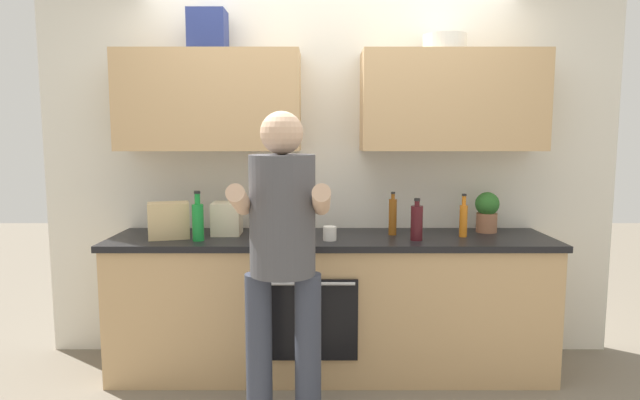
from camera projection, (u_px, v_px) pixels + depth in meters
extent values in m
plane|color=#756B5B|center=(330.00, 369.00, 3.57)|extent=(12.00, 12.00, 0.00)
cube|color=silver|center=(329.00, 178.00, 3.77)|extent=(4.00, 0.06, 2.50)
cube|color=tan|center=(208.00, 101.00, 3.52)|extent=(1.20, 0.32, 0.65)
cube|color=tan|center=(451.00, 101.00, 3.52)|extent=(1.20, 0.32, 0.65)
cylinder|color=silver|center=(444.00, 43.00, 3.48)|extent=(0.28, 0.28, 0.10)
cube|color=navy|center=(207.00, 30.00, 3.47)|extent=(0.24, 0.20, 0.26)
cube|color=tan|center=(330.00, 307.00, 3.51)|extent=(2.80, 0.60, 0.86)
cube|color=black|center=(330.00, 239.00, 3.46)|extent=(2.84, 0.64, 0.04)
cube|color=black|center=(310.00, 320.00, 3.20)|extent=(0.56, 0.02, 0.50)
cylinder|color=silver|center=(310.00, 284.00, 3.15)|extent=(0.52, 0.02, 0.02)
cylinder|color=#383D4C|center=(258.00, 351.00, 2.83)|extent=(0.14, 0.14, 0.83)
cylinder|color=#383D4C|center=(307.00, 351.00, 2.83)|extent=(0.14, 0.14, 0.83)
cylinder|color=#4C4C51|center=(281.00, 215.00, 2.74)|extent=(0.34, 0.34, 0.62)
sphere|color=#D8AD8C|center=(281.00, 133.00, 2.69)|extent=(0.22, 0.22, 0.22)
cylinder|color=#D8AD8C|center=(239.00, 200.00, 2.61)|extent=(0.09, 0.31, 0.19)
cylinder|color=#D8AD8C|center=(320.00, 200.00, 2.61)|extent=(0.09, 0.31, 0.19)
cylinder|color=#471419|center=(416.00, 223.00, 3.32)|extent=(0.07, 0.07, 0.22)
cylinder|color=#471419|center=(416.00, 203.00, 3.31)|extent=(0.03, 0.03, 0.03)
cylinder|color=black|center=(416.00, 200.00, 3.30)|extent=(0.04, 0.04, 0.02)
cylinder|color=#198C33|center=(197.00, 223.00, 3.31)|extent=(0.07, 0.07, 0.23)
cylinder|color=#198C33|center=(196.00, 199.00, 3.29)|extent=(0.03, 0.03, 0.07)
cylinder|color=black|center=(196.00, 192.00, 3.28)|extent=(0.04, 0.04, 0.02)
cylinder|color=orange|center=(462.00, 221.00, 3.44)|extent=(0.05, 0.05, 0.20)
cylinder|color=orange|center=(463.00, 201.00, 3.42)|extent=(0.03, 0.03, 0.06)
cylinder|color=black|center=(463.00, 195.00, 3.42)|extent=(0.03, 0.03, 0.01)
cylinder|color=#8C4C14|center=(392.00, 217.00, 3.50)|extent=(0.05, 0.05, 0.24)
cylinder|color=#8C4C14|center=(392.00, 197.00, 3.49)|extent=(0.02, 0.02, 0.04)
cylinder|color=black|center=(392.00, 193.00, 3.48)|extent=(0.03, 0.03, 0.01)
cylinder|color=red|center=(259.00, 219.00, 3.35)|extent=(0.07, 0.07, 0.26)
cylinder|color=red|center=(258.00, 193.00, 3.33)|extent=(0.03, 0.03, 0.07)
cylinder|color=black|center=(258.00, 186.00, 3.33)|extent=(0.04, 0.04, 0.02)
cylinder|color=white|center=(329.00, 233.00, 3.32)|extent=(0.08, 0.08, 0.09)
cylinder|color=silver|center=(293.00, 230.00, 3.47)|extent=(0.23, 0.23, 0.08)
cylinder|color=#9E6647|center=(485.00, 223.00, 3.61)|extent=(0.14, 0.14, 0.13)
sphere|color=#2D6B28|center=(486.00, 204.00, 3.59)|extent=(0.16, 0.16, 0.16)
cube|color=beige|center=(226.00, 218.00, 3.52)|extent=(0.19, 0.20, 0.21)
cube|color=tan|center=(168.00, 221.00, 3.38)|extent=(0.28, 0.22, 0.23)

